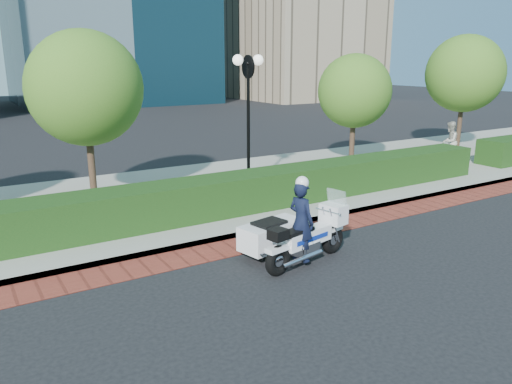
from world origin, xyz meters
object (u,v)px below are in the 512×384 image
lamppost (248,102)px  tree_c (355,91)px  police_motorcycle (292,231)px  pedestrian (450,141)px  tree_b (85,88)px  tree_d (465,74)px

lamppost → tree_c: size_ratio=0.98×
tree_c → police_motorcycle: bearing=-139.6°
police_motorcycle → pedestrian: size_ratio=1.47×
tree_b → tree_d: tree_d is taller
tree_b → police_motorcycle: bearing=-68.0°
tree_b → tree_c: 10.01m
tree_c → tree_d: 6.52m
lamppost → pedestrian: lamppost is taller
tree_c → tree_d: size_ratio=0.83×
tree_d → tree_c: bearing=-180.0°
lamppost → tree_b: bearing=163.9°
tree_c → pedestrian: (4.09, -1.38, -2.08)m
lamppost → tree_c: tree_c is taller
pedestrian → tree_b: bearing=-27.7°
police_motorcycle → pedestrian: bearing=11.4°
tree_b → tree_c: tree_b is taller
lamppost → pedestrian: (9.59, -0.08, -2.00)m
police_motorcycle → pedestrian: police_motorcycle is taller
tree_c → lamppost: bearing=-166.7°
tree_c → police_motorcycle: (-7.44, -6.34, -2.38)m
police_motorcycle → pedestrian: 12.56m
police_motorcycle → tree_d: bearing=12.6°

